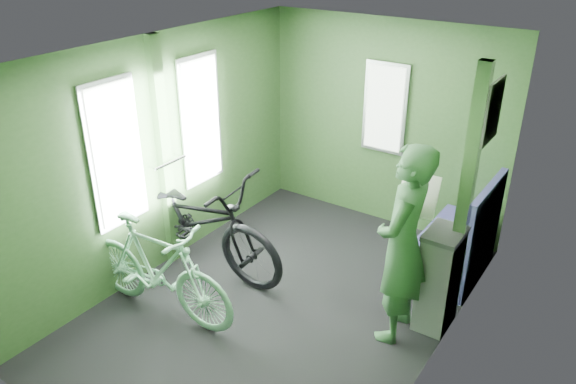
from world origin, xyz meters
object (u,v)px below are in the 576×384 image
bicycle_black (200,265)px  bench_seat (457,247)px  waste_box (439,279)px  passenger (403,245)px  bicycle_mint (163,313)px

bicycle_black → bench_seat: bench_seat is taller
bicycle_black → waste_box: 2.40m
passenger → bench_seat: passenger is taller
bench_seat → waste_box: bearing=-82.1°
bicycle_mint → waste_box: size_ratio=1.71×
bicycle_black → bicycle_mint: bicycle_black is taller
bench_seat → bicycle_mint: bearing=-132.7°
bicycle_black → waste_box: bearing=-77.2°
waste_box → passenger: bearing=-130.5°
passenger → bench_seat: bearing=169.2°
bicycle_mint → bench_seat: bench_seat is taller
bicycle_black → bicycle_mint: bearing=-160.6°
bicycle_black → passenger: size_ratio=1.21×
passenger → waste_box: 0.55m
bicycle_mint → passenger: size_ratio=0.92×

